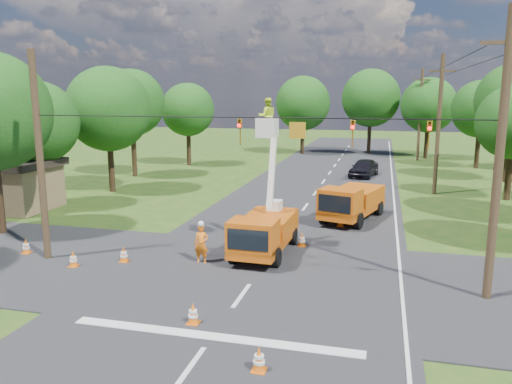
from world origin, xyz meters
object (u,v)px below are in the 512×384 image
(second_truck, at_px, (351,202))
(pole_right_mid, at_px, (439,124))
(bucket_truck, at_px, (264,222))
(tree_left_e, at_px, (132,103))
(tree_right_e, at_px, (481,109))
(tree_far_a, at_px, (303,103))
(traffic_cone_0, at_px, (193,314))
(tree_left_f, at_px, (188,110))
(tree_left_d, at_px, (108,109))
(traffic_cone_5, at_px, (73,259))
(tree_far_b, at_px, (371,98))
(traffic_cone_6, at_px, (26,246))
(traffic_cone_4, at_px, (124,254))
(shed, at_px, (11,184))
(tree_left_c, at_px, (37,123))
(traffic_cone_1, at_px, (259,359))
(traffic_cone_3, at_px, (340,221))
(pole_right_far, at_px, (420,114))
(traffic_cone_2, at_px, (302,240))
(ground_worker, at_px, (201,244))
(distant_car, at_px, (364,168))
(pole_right_near, at_px, (499,156))
(tree_far_c, at_px, (429,105))
(pole_left, at_px, (40,158))

(second_truck, height_order, pole_right_mid, pole_right_mid)
(bucket_truck, bearing_deg, tree_left_e, 132.70)
(tree_right_e, height_order, tree_far_a, tree_far_a)
(traffic_cone_0, height_order, tree_left_f, tree_left_f)
(second_truck, relative_size, tree_left_d, 0.66)
(traffic_cone_5, distance_m, tree_far_b, 47.41)
(traffic_cone_6, relative_size, tree_far_b, 0.07)
(traffic_cone_0, relative_size, tree_far_a, 0.07)
(second_truck, relative_size, traffic_cone_4, 8.59)
(shed, distance_m, tree_left_d, 8.85)
(traffic_cone_0, distance_m, shed, 21.24)
(shed, xyz_separation_m, tree_left_e, (1.20, 14.00, 4.87))
(second_truck, xyz_separation_m, tree_left_c, (-19.58, -1.27, 4.32))
(traffic_cone_1, distance_m, tree_left_c, 24.62)
(traffic_cone_3, height_order, pole_right_far, pole_right_far)
(tree_right_e, distance_m, tree_far_b, 14.75)
(traffic_cone_6, bearing_deg, traffic_cone_2, 19.15)
(traffic_cone_4, relative_size, tree_far_b, 0.07)
(bucket_truck, distance_m, traffic_cone_1, 9.93)
(ground_worker, height_order, tree_left_e, tree_left_e)
(bucket_truck, bearing_deg, pole_right_far, 78.43)
(traffic_cone_5, xyz_separation_m, traffic_cone_6, (-3.15, 1.05, 0.00))
(distant_car, relative_size, tree_right_e, 0.54)
(bucket_truck, distance_m, tree_left_d, 19.53)
(second_truck, height_order, pole_right_near, pole_right_near)
(tree_far_c, bearing_deg, traffic_cone_6, -116.05)
(traffic_cone_3, relative_size, shed, 0.13)
(pole_right_near, xyz_separation_m, tree_right_e, (5.30, 35.00, 0.70))
(pole_right_near, height_order, tree_left_c, pole_right_near)
(traffic_cone_6, bearing_deg, bucket_truck, 14.07)
(pole_right_mid, bearing_deg, pole_left, -131.99)
(traffic_cone_6, distance_m, tree_left_c, 11.52)
(pole_right_mid, distance_m, pole_right_far, 20.00)
(bucket_truck, distance_m, traffic_cone_3, 6.52)
(tree_left_e, bearing_deg, ground_worker, -55.95)
(pole_right_far, bearing_deg, tree_left_c, -128.88)
(distant_car, bearing_deg, traffic_cone_1, -80.14)
(pole_right_near, xyz_separation_m, tree_left_c, (-25.00, 9.00, 0.33))
(shed, xyz_separation_m, tree_far_a, (13.00, 35.00, 4.57))
(traffic_cone_4, relative_size, tree_left_e, 0.08)
(shed, relative_size, tree_far_b, 0.53)
(pole_right_far, bearing_deg, tree_right_e, -43.33)
(pole_left, relative_size, tree_right_e, 1.04)
(traffic_cone_5, bearing_deg, tree_right_e, 58.94)
(traffic_cone_1, height_order, tree_right_e, tree_right_e)
(traffic_cone_5, xyz_separation_m, tree_left_c, (-8.78, 9.73, 5.08))
(tree_right_e, height_order, tree_far_b, tree_far_b)
(pole_right_far, relative_size, tree_far_b, 0.97)
(shed, distance_m, tree_left_c, 4.22)
(traffic_cone_6, height_order, pole_right_near, pole_right_near)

